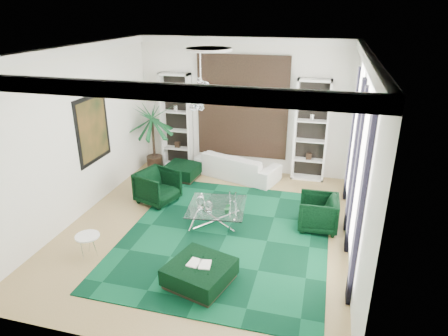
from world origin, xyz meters
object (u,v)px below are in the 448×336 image
(armchair_left, at_px, (158,187))
(armchair_right, at_px, (318,213))
(ottoman_side, at_px, (182,171))
(side_table, at_px, (89,246))
(palm, at_px, (153,129))
(sofa, at_px, (237,165))
(ottoman_front, at_px, (200,274))
(coffee_table, at_px, (217,215))

(armchair_left, height_order, armchair_right, armchair_left)
(armchair_left, relative_size, ottoman_side, 1.00)
(side_table, relative_size, palm, 0.18)
(side_table, bearing_deg, palm, 97.53)
(sofa, relative_size, side_table, 5.13)
(armchair_left, xyz_separation_m, ottoman_front, (1.99, -2.76, -0.20))
(sofa, relative_size, palm, 0.93)
(sofa, distance_m, palm, 2.65)
(side_table, bearing_deg, coffee_table, 42.21)
(armchair_right, bearing_deg, armchair_left, -95.90)
(ottoman_front, bearing_deg, armchair_right, 52.45)
(ottoman_side, distance_m, side_table, 4.09)
(ottoman_side, height_order, ottoman_front, ottoman_front)
(coffee_table, xyz_separation_m, palm, (-2.65, 2.58, 1.06))
(armchair_right, distance_m, ottoman_front, 3.12)
(armchair_right, bearing_deg, side_table, -63.99)
(armchair_right, height_order, coffee_table, armchair_right)
(armchair_right, relative_size, ottoman_side, 0.94)
(ottoman_side, xyz_separation_m, side_table, (-0.42, -4.06, 0.02))
(armchair_left, xyz_separation_m, armchair_right, (3.89, -0.29, -0.03))
(coffee_table, relative_size, palm, 0.49)
(ottoman_front, bearing_deg, side_table, 173.98)
(armchair_right, bearing_deg, ottoman_front, -39.15)
(ottoman_front, bearing_deg, palm, 122.01)
(ottoman_side, xyz_separation_m, ottoman_front, (1.93, -4.31, 0.01))
(armchair_left, bearing_deg, ottoman_front, -125.75)
(ottoman_side, relative_size, side_table, 1.92)
(armchair_right, relative_size, ottoman_front, 0.82)
(armchair_left, relative_size, side_table, 1.93)
(armchair_left, height_order, side_table, armchair_left)
(ottoman_side, height_order, palm, palm)
(armchair_left, xyz_separation_m, side_table, (-0.36, -2.51, -0.18))
(coffee_table, bearing_deg, armchair_left, 159.17)
(coffee_table, xyz_separation_m, ottoman_front, (0.29, -2.11, -0.01))
(sofa, distance_m, ottoman_side, 1.56)
(sofa, height_order, coffee_table, sofa)
(ottoman_front, relative_size, side_table, 2.19)
(ottoman_front, height_order, palm, palm)
(side_table, distance_m, palm, 4.61)
(side_table, bearing_deg, ottoman_side, 84.09)
(armchair_left, distance_m, coffee_table, 1.83)
(sofa, height_order, ottoman_side, sofa)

